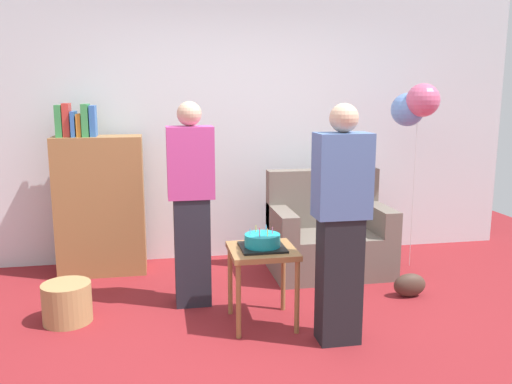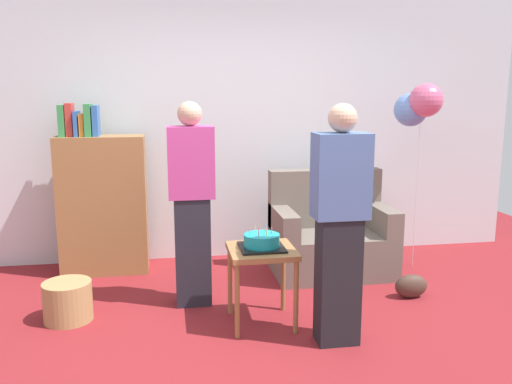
{
  "view_description": "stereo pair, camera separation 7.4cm",
  "coord_description": "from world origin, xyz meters",
  "px_view_note": "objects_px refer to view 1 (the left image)",
  "views": [
    {
      "loc": [
        -0.77,
        -3.35,
        1.7
      ],
      "look_at": [
        -0.04,
        0.54,
        0.95
      ],
      "focal_mm": 37.23,
      "sensor_mm": 36.0,
      "label": 1
    },
    {
      "loc": [
        -0.7,
        -3.37,
        1.7
      ],
      "look_at": [
        -0.04,
        0.54,
        0.95
      ],
      "focal_mm": 37.23,
      "sensor_mm": 36.0,
      "label": 2
    }
  ],
  "objects_px": {
    "side_table": "(262,260)",
    "person_holding_cake": "(341,224)",
    "handbag": "(410,285)",
    "balloon_bunch": "(415,105)",
    "birthday_cake": "(262,242)",
    "bookshelf": "(100,202)",
    "person_blowing_candles": "(191,204)",
    "wicker_basket": "(67,303)",
    "couch": "(328,237)"
  },
  "relations": [
    {
      "from": "side_table",
      "to": "person_holding_cake",
      "type": "height_order",
      "value": "person_holding_cake"
    },
    {
      "from": "handbag",
      "to": "balloon_bunch",
      "type": "bearing_deg",
      "value": 65.45
    },
    {
      "from": "side_table",
      "to": "birthday_cake",
      "type": "xyz_separation_m",
      "value": [
        -0.0,
        0.0,
        0.14
      ]
    },
    {
      "from": "bookshelf",
      "to": "side_table",
      "type": "bearing_deg",
      "value": -47.64
    },
    {
      "from": "person_blowing_candles",
      "to": "birthday_cake",
      "type": "bearing_deg",
      "value": -29.62
    },
    {
      "from": "side_table",
      "to": "bookshelf",
      "type": "bearing_deg",
      "value": 132.36
    },
    {
      "from": "bookshelf",
      "to": "person_holding_cake",
      "type": "xyz_separation_m",
      "value": [
        1.73,
        -1.77,
        0.15
      ]
    },
    {
      "from": "birthday_cake",
      "to": "wicker_basket",
      "type": "xyz_separation_m",
      "value": [
        -1.43,
        0.29,
        -0.48
      ]
    },
    {
      "from": "bookshelf",
      "to": "wicker_basket",
      "type": "bearing_deg",
      "value": -98.01
    },
    {
      "from": "birthday_cake",
      "to": "person_blowing_candles",
      "type": "xyz_separation_m",
      "value": [
        -0.48,
        0.47,
        0.2
      ]
    },
    {
      "from": "couch",
      "to": "bookshelf",
      "type": "relative_size",
      "value": 0.69
    },
    {
      "from": "couch",
      "to": "wicker_basket",
      "type": "xyz_separation_m",
      "value": [
        -2.28,
        -0.74,
        -0.19
      ]
    },
    {
      "from": "bookshelf",
      "to": "person_holding_cake",
      "type": "distance_m",
      "value": 2.48
    },
    {
      "from": "bookshelf",
      "to": "wicker_basket",
      "type": "xyz_separation_m",
      "value": [
        -0.16,
        -1.11,
        -0.54
      ]
    },
    {
      "from": "person_holding_cake",
      "to": "wicker_basket",
      "type": "distance_m",
      "value": 2.12
    },
    {
      "from": "birthday_cake",
      "to": "person_holding_cake",
      "type": "relative_size",
      "value": 0.2
    },
    {
      "from": "couch",
      "to": "person_blowing_candles",
      "type": "bearing_deg",
      "value": -157.05
    },
    {
      "from": "bookshelf",
      "to": "handbag",
      "type": "bearing_deg",
      "value": -23.25
    },
    {
      "from": "bookshelf",
      "to": "handbag",
      "type": "xyz_separation_m",
      "value": [
        2.6,
        -1.12,
        -0.59
      ]
    },
    {
      "from": "handbag",
      "to": "wicker_basket",
      "type": "bearing_deg",
      "value": 179.81
    },
    {
      "from": "couch",
      "to": "person_holding_cake",
      "type": "relative_size",
      "value": 0.67
    },
    {
      "from": "side_table",
      "to": "wicker_basket",
      "type": "xyz_separation_m",
      "value": [
        -1.43,
        0.29,
        -0.34
      ]
    },
    {
      "from": "birthday_cake",
      "to": "handbag",
      "type": "height_order",
      "value": "birthday_cake"
    },
    {
      "from": "side_table",
      "to": "wicker_basket",
      "type": "bearing_deg",
      "value": 168.49
    },
    {
      "from": "bookshelf",
      "to": "balloon_bunch",
      "type": "relative_size",
      "value": 0.9
    },
    {
      "from": "person_blowing_candles",
      "to": "balloon_bunch",
      "type": "bearing_deg",
      "value": 29.58
    },
    {
      "from": "handbag",
      "to": "bookshelf",
      "type": "bearing_deg",
      "value": 156.75
    },
    {
      "from": "balloon_bunch",
      "to": "bookshelf",
      "type": "bearing_deg",
      "value": 173.06
    },
    {
      "from": "person_holding_cake",
      "to": "birthday_cake",
      "type": "bearing_deg",
      "value": -26.02
    },
    {
      "from": "side_table",
      "to": "birthday_cake",
      "type": "height_order",
      "value": "birthday_cake"
    },
    {
      "from": "handbag",
      "to": "person_blowing_candles",
      "type": "bearing_deg",
      "value": 174.16
    },
    {
      "from": "couch",
      "to": "balloon_bunch",
      "type": "relative_size",
      "value": 0.62
    },
    {
      "from": "wicker_basket",
      "to": "handbag",
      "type": "height_order",
      "value": "wicker_basket"
    },
    {
      "from": "bookshelf",
      "to": "handbag",
      "type": "height_order",
      "value": "bookshelf"
    },
    {
      "from": "person_blowing_candles",
      "to": "person_holding_cake",
      "type": "bearing_deg",
      "value": -27.36
    },
    {
      "from": "balloon_bunch",
      "to": "handbag",
      "type": "bearing_deg",
      "value": -114.55
    },
    {
      "from": "side_table",
      "to": "person_blowing_candles",
      "type": "distance_m",
      "value": 0.75
    },
    {
      "from": "side_table",
      "to": "person_blowing_candles",
      "type": "bearing_deg",
      "value": 135.75
    },
    {
      "from": "bookshelf",
      "to": "person_blowing_candles",
      "type": "height_order",
      "value": "person_blowing_candles"
    },
    {
      "from": "wicker_basket",
      "to": "person_holding_cake",
      "type": "bearing_deg",
      "value": -19.48
    },
    {
      "from": "birthday_cake",
      "to": "bookshelf",
      "type": "bearing_deg",
      "value": 132.36
    },
    {
      "from": "person_blowing_candles",
      "to": "handbag",
      "type": "bearing_deg",
      "value": 8.79
    },
    {
      "from": "balloon_bunch",
      "to": "wicker_basket",
      "type": "bearing_deg",
      "value": -166.42
    },
    {
      "from": "birthday_cake",
      "to": "balloon_bunch",
      "type": "distance_m",
      "value": 2.18
    },
    {
      "from": "couch",
      "to": "handbag",
      "type": "distance_m",
      "value": 0.92
    },
    {
      "from": "couch",
      "to": "handbag",
      "type": "relative_size",
      "value": 3.93
    },
    {
      "from": "person_holding_cake",
      "to": "bookshelf",
      "type": "bearing_deg",
      "value": -32.27
    },
    {
      "from": "birthday_cake",
      "to": "person_holding_cake",
      "type": "height_order",
      "value": "person_holding_cake"
    },
    {
      "from": "side_table",
      "to": "balloon_bunch",
      "type": "xyz_separation_m",
      "value": [
        1.67,
        1.04,
        1.08
      ]
    },
    {
      "from": "bookshelf",
      "to": "side_table",
      "type": "height_order",
      "value": "bookshelf"
    }
  ]
}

